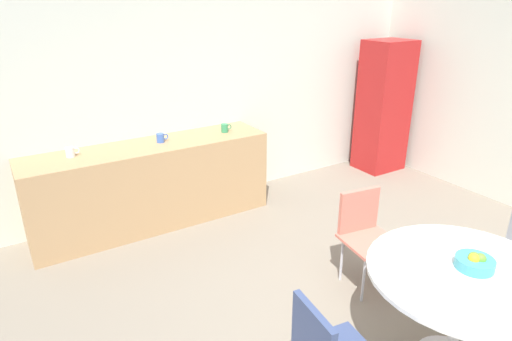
# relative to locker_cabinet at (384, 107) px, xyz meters

# --- Properties ---
(wall_back) EXTENTS (6.00, 0.10, 2.60)m
(wall_back) POSITION_rel_locker_cabinet_xyz_m (-2.55, 0.45, 0.40)
(wall_back) COLOR silver
(wall_back) RESTS_ON ground_plane
(counter_block) EXTENTS (2.53, 0.60, 0.90)m
(counter_block) POSITION_rel_locker_cabinet_xyz_m (-3.33, 0.10, -0.45)
(counter_block) COLOR tan
(counter_block) RESTS_ON ground_plane
(locker_cabinet) EXTENTS (0.60, 0.50, 1.79)m
(locker_cabinet) POSITION_rel_locker_cabinet_xyz_m (0.00, 0.00, 0.00)
(locker_cabinet) COLOR #B21E1E
(locker_cabinet) RESTS_ON ground_plane
(round_table) EXTENTS (1.23, 1.23, 0.73)m
(round_table) POSITION_rel_locker_cabinet_xyz_m (-2.32, -2.89, -0.28)
(round_table) COLOR silver
(round_table) RESTS_ON ground_plane
(chair_coral) EXTENTS (0.48, 0.48, 0.83)m
(chair_coral) POSITION_rel_locker_cabinet_xyz_m (-2.17, -1.86, -0.37)
(chair_coral) COLOR silver
(chair_coral) RESTS_ON ground_plane
(fruit_bowl) EXTENTS (0.24, 0.24, 0.11)m
(fruit_bowl) POSITION_rel_locker_cabinet_xyz_m (-2.24, -2.88, -0.12)
(fruit_bowl) COLOR teal
(fruit_bowl) RESTS_ON round_table
(mug_white) EXTENTS (0.13, 0.08, 0.09)m
(mug_white) POSITION_rel_locker_cabinet_xyz_m (-2.44, 0.09, 0.05)
(mug_white) COLOR #338C59
(mug_white) RESTS_ON counter_block
(mug_green) EXTENTS (0.13, 0.08, 0.09)m
(mug_green) POSITION_rel_locker_cabinet_xyz_m (-3.19, 0.12, 0.05)
(mug_green) COLOR #3F66BF
(mug_green) RESTS_ON counter_block
(mug_red) EXTENTS (0.13, 0.08, 0.09)m
(mug_red) POSITION_rel_locker_cabinet_xyz_m (-4.08, 0.15, 0.05)
(mug_red) COLOR white
(mug_red) RESTS_ON counter_block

